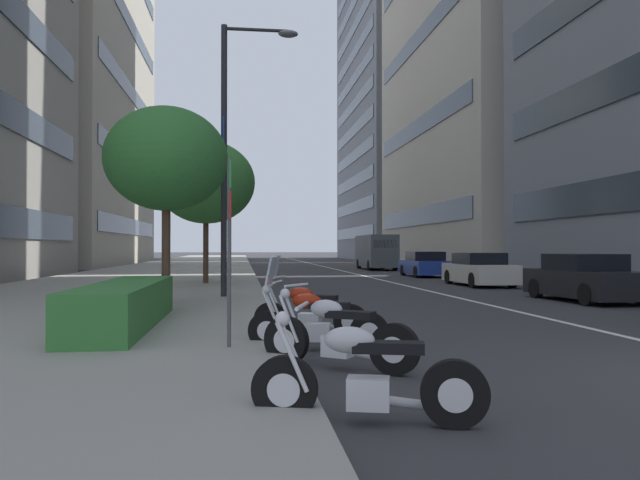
% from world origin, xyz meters
% --- Properties ---
extents(sidewalk_right_plaza, '(160.00, 10.24, 0.15)m').
position_xyz_m(sidewalk_right_plaza, '(30.00, 11.21, 0.07)').
color(sidewalk_right_plaza, gray).
rests_on(sidewalk_right_plaza, ground).
extents(lane_centre_stripe, '(110.00, 0.16, 0.01)m').
position_xyz_m(lane_centre_stripe, '(35.00, 0.00, 0.00)').
color(lane_centre_stripe, silver).
rests_on(lane_centre_stripe, ground).
extents(motorcycle_mid_row, '(0.78, 2.10, 1.08)m').
position_xyz_m(motorcycle_mid_row, '(-0.43, 5.71, 0.41)').
color(motorcycle_mid_row, black).
rests_on(motorcycle_mid_row, ground).
extents(motorcycle_under_tarp, '(1.38, 1.89, 1.11)m').
position_xyz_m(motorcycle_under_tarp, '(2.10, 5.59, 0.42)').
color(motorcycle_under_tarp, black).
rests_on(motorcycle_under_tarp, ground).
extents(motorcycle_second_in_row, '(0.78, 2.16, 1.46)m').
position_xyz_m(motorcycle_second_in_row, '(3.61, 5.69, 0.43)').
color(motorcycle_second_in_row, black).
rests_on(motorcycle_second_in_row, ground).
extents(motorcycle_by_sign_pole, '(0.95, 1.98, 1.46)m').
position_xyz_m(motorcycle_by_sign_pole, '(5.09, 5.65, 0.43)').
color(motorcycle_by_sign_pole, black).
rests_on(motorcycle_by_sign_pole, ground).
extents(car_far_down_avenue, '(4.21, 2.04, 1.41)m').
position_xyz_m(car_far_down_avenue, '(11.34, -3.34, 0.65)').
color(car_far_down_avenue, black).
rests_on(car_far_down_avenue, ground).
extents(car_lead_in_lane, '(4.41, 1.83, 1.38)m').
position_xyz_m(car_lead_in_lane, '(18.84, -3.02, 0.65)').
color(car_lead_in_lane, beige).
rests_on(car_lead_in_lane, ground).
extents(car_approaching_light, '(4.29, 1.93, 1.37)m').
position_xyz_m(car_approaching_light, '(27.02, -3.16, 0.64)').
color(car_approaching_light, navy).
rests_on(car_approaching_light, ground).
extents(delivery_van_ahead, '(6.03, 2.07, 2.48)m').
position_xyz_m(delivery_van_ahead, '(37.79, -2.82, 1.33)').
color(delivery_van_ahead, '#4C5156').
rests_on(delivery_van_ahead, ground).
extents(parking_sign_by_curb, '(0.32, 0.06, 2.76)m').
position_xyz_m(parking_sign_by_curb, '(3.18, 6.99, 1.88)').
color(parking_sign_by_curb, '#47494C').
rests_on(parking_sign_by_curb, sidewalk_right_plaza).
extents(street_lamp_with_banners, '(1.26, 2.30, 8.08)m').
position_xyz_m(street_lamp_with_banners, '(12.61, 7.03, 5.00)').
color(street_lamp_with_banners, '#232326').
rests_on(street_lamp_with_banners, sidewalk_right_plaza).
extents(clipped_hedge_bed, '(5.67, 1.10, 0.80)m').
position_xyz_m(clipped_hedge_bed, '(5.85, 8.95, 0.55)').
color(clipped_hedge_bed, '#337033').
rests_on(clipped_hedge_bed, sidewalk_right_plaza).
extents(street_tree_near_plaza_corner, '(3.13, 3.13, 5.04)m').
position_xyz_m(street_tree_near_plaza_corner, '(10.21, 8.74, 3.85)').
color(street_tree_near_plaza_corner, '#473323').
rests_on(street_tree_near_plaza_corner, sidewalk_right_plaza).
extents(street_tree_far_plaza, '(3.99, 3.99, 5.82)m').
position_xyz_m(street_tree_far_plaza, '(19.67, 8.27, 4.26)').
color(street_tree_far_plaza, '#473323').
rests_on(street_tree_far_plaza, sidewalk_right_plaza).
extents(office_tower_far_left_down_avenue, '(28.57, 16.01, 43.95)m').
position_xyz_m(office_tower_far_left_down_avenue, '(75.75, -16.04, 21.98)').
color(office_tower_far_left_down_avenue, slate).
rests_on(office_tower_far_left_down_avenue, ground).
extents(office_tower_behind_plaza, '(31.07, 21.18, 44.72)m').
position_xyz_m(office_tower_behind_plaza, '(54.92, 27.87, 22.36)').
color(office_tower_behind_plaza, beige).
rests_on(office_tower_behind_plaza, ground).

